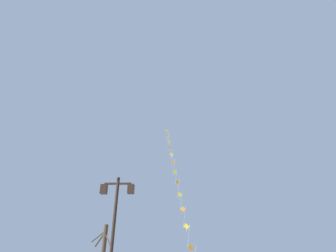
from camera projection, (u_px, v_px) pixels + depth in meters
twin_lantern_lamp_post at (115, 210)px, 10.66m from camera, size 1.50×0.28×4.71m
kite_train at (175, 171)px, 28.04m from camera, size 2.74×16.87×19.95m
bare_tree at (103, 252)px, 16.08m from camera, size 1.64×1.28×3.51m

